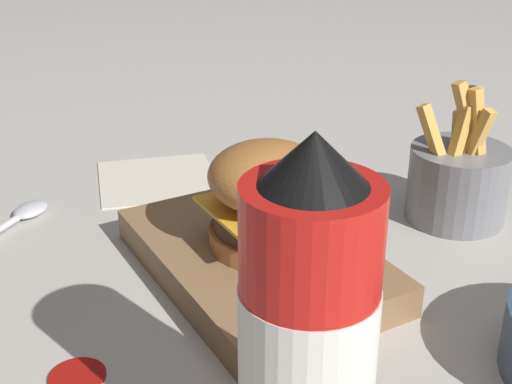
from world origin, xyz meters
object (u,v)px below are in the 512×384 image
(serving_board, at_px, (256,259))
(ketchup_bottle, at_px, (308,338))
(spoon, at_px, (16,219))
(burger, at_px, (268,195))
(fries_basket, at_px, (458,180))

(serving_board, bearing_deg, ketchup_bottle, 157.60)
(spoon, bearing_deg, serving_board, -89.37)
(burger, distance_m, fries_basket, 0.22)
(serving_board, xyz_separation_m, burger, (-0.00, -0.01, 0.06))
(burger, relative_size, ketchup_bottle, 0.46)
(serving_board, bearing_deg, spoon, 39.09)
(ketchup_bottle, distance_m, spoon, 0.43)
(spoon, bearing_deg, fries_basket, -66.04)
(ketchup_bottle, height_order, spoon, ketchup_bottle)
(serving_board, bearing_deg, burger, -111.58)
(burger, distance_m, ketchup_bottle, 0.23)
(serving_board, bearing_deg, fries_basket, -91.00)
(serving_board, distance_m, burger, 0.06)
(serving_board, relative_size, ketchup_bottle, 1.13)
(serving_board, relative_size, burger, 2.44)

